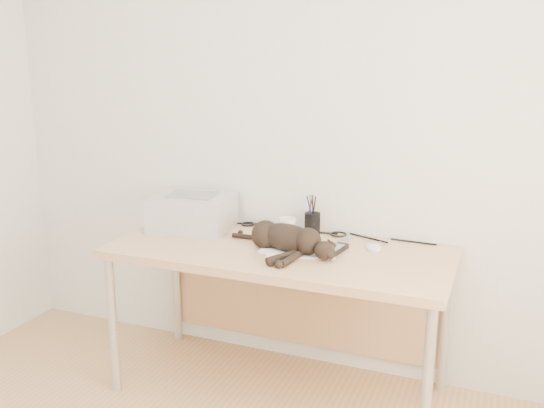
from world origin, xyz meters
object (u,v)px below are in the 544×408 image
at_px(mug, 287,227).
at_px(mouse, 373,245).
at_px(pen_cup, 312,223).
at_px(printer, 193,212).
at_px(desk, 285,269).
at_px(cat, 284,239).

xyz_separation_m(mug, mouse, (0.46, -0.06, -0.02)).
bearing_deg(pen_cup, mug, -149.23).
bearing_deg(pen_cup, printer, -166.34).
height_order(mug, mouse, mug).
height_order(desk, mug, mug).
bearing_deg(pen_cup, mouse, -19.99).
height_order(printer, mug, printer).
bearing_deg(printer, mug, 9.28).
xyz_separation_m(printer, mug, (0.49, 0.08, -0.05)).
distance_m(mug, mouse, 0.46).
bearing_deg(mug, printer, -170.72).
xyz_separation_m(pen_cup, mouse, (0.34, -0.12, -0.04)).
relative_size(desk, mouse, 13.26).
xyz_separation_m(desk, printer, (-0.54, 0.06, 0.22)).
bearing_deg(desk, mouse, 10.85).
height_order(cat, mouse, cat).
distance_m(pen_cup, mouse, 0.37).
bearing_deg(desk, mug, 107.66).
bearing_deg(mug, desk, -72.34).
bearing_deg(mouse, printer, 159.47).
height_order(desk, pen_cup, pen_cup).
distance_m(desk, pen_cup, 0.29).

